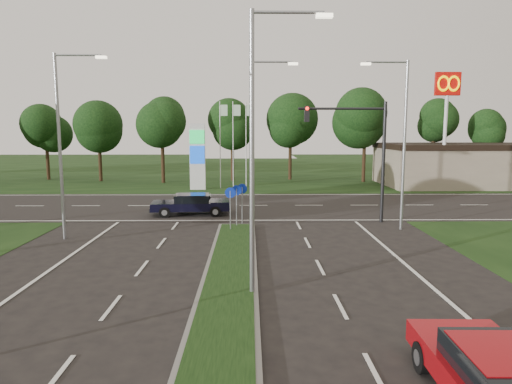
{
  "coord_description": "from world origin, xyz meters",
  "views": [
    {
      "loc": [
        0.73,
        -8.34,
        5.35
      ],
      "look_at": [
        1.06,
        15.05,
        2.2
      ],
      "focal_mm": 32.0,
      "sensor_mm": 36.0,
      "label": 1
    }
  ],
  "objects": [
    {
      "name": "streetlight_median_far",
      "position": [
        1.0,
        16.0,
        5.08
      ],
      "size": [
        2.53,
        0.22,
        9.0
      ],
      "color": "gray",
      "rests_on": "ground"
    },
    {
      "name": "navy_sedan",
      "position": [
        -3.02,
        20.45,
        0.72
      ],
      "size": [
        5.01,
        2.35,
        1.34
      ],
      "rotation": [
        0.0,
        0.0,
        1.64
      ],
      "color": "black",
      "rests_on": "ground"
    },
    {
      "name": "commercial_building",
      "position": [
        22.0,
        36.0,
        2.0
      ],
      "size": [
        16.0,
        9.0,
        4.0
      ],
      "primitive_type": "cube",
      "color": "gray",
      "rests_on": "ground"
    },
    {
      "name": "red_sedan",
      "position": [
        5.45,
        -0.47,
        0.73
      ],
      "size": [
        2.16,
        4.97,
        1.35
      ],
      "rotation": [
        0.0,
        0.0,
        -0.02
      ],
      "color": "#9C080E",
      "rests_on": "ground"
    },
    {
      "name": "mcdonalds_sign",
      "position": [
        18.0,
        31.97,
        7.99
      ],
      "size": [
        2.2,
        0.47,
        10.4
      ],
      "color": "silver",
      "rests_on": "ground"
    },
    {
      "name": "streetlight_right_far",
      "position": [
        8.8,
        16.0,
        5.08
      ],
      "size": [
        2.53,
        0.22,
        9.0
      ],
      "rotation": [
        0.0,
        0.0,
        3.14
      ],
      "color": "gray",
      "rests_on": "ground"
    },
    {
      "name": "gas_pylon",
      "position": [
        -3.79,
        33.05,
        3.2
      ],
      "size": [
        5.8,
        1.26,
        8.0
      ],
      "color": "silver",
      "rests_on": "ground"
    },
    {
      "name": "streetlight_median_near",
      "position": [
        1.0,
        6.0,
        5.08
      ],
      "size": [
        2.53,
        0.22,
        9.0
      ],
      "color": "gray",
      "rests_on": "ground"
    },
    {
      "name": "median_kerb",
      "position": [
        0.0,
        4.0,
        0.06
      ],
      "size": [
        2.0,
        26.0,
        0.12
      ],
      "primitive_type": "cube",
      "color": "slate",
      "rests_on": "ground"
    },
    {
      "name": "treeline_far",
      "position": [
        0.1,
        39.93,
        6.83
      ],
      "size": [
        6.0,
        6.0,
        9.9
      ],
      "color": "black",
      "rests_on": "ground"
    },
    {
      "name": "cross_road",
      "position": [
        0.0,
        24.0,
        0.0
      ],
      "size": [
        160.0,
        12.0,
        0.02
      ],
      "primitive_type": "cube",
      "color": "black",
      "rests_on": "ground"
    },
    {
      "name": "streetlight_left_far",
      "position": [
        -8.3,
        14.0,
        5.08
      ],
      "size": [
        2.53,
        0.22,
        9.0
      ],
      "color": "gray",
      "rests_on": "ground"
    },
    {
      "name": "median_signs",
      "position": [
        0.0,
        16.4,
        1.71
      ],
      "size": [
        1.16,
        1.76,
        2.38
      ],
      "color": "gray",
      "rests_on": "ground"
    },
    {
      "name": "traffic_signal",
      "position": [
        7.19,
        18.0,
        4.65
      ],
      "size": [
        5.1,
        0.42,
        7.0
      ],
      "color": "black",
      "rests_on": "ground"
    },
    {
      "name": "verge_far",
      "position": [
        0.0,
        55.0,
        0.0
      ],
      "size": [
        160.0,
        50.0,
        0.02
      ],
      "primitive_type": "cube",
      "color": "black",
      "rests_on": "ground"
    }
  ]
}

